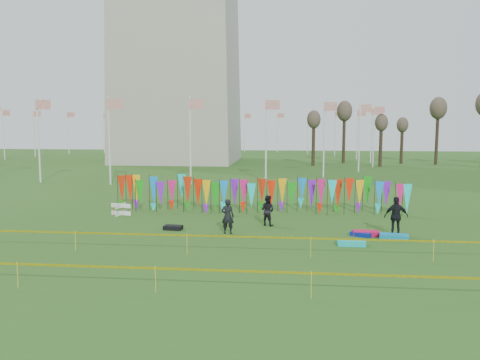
# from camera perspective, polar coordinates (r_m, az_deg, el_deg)

# --- Properties ---
(ground) EXTENTS (160.00, 160.00, 0.00)m
(ground) POSITION_cam_1_polar(r_m,az_deg,el_deg) (21.70, 0.21, -7.70)
(ground) COLOR #284D15
(ground) RESTS_ON ground
(flagpole_ring) EXTENTS (57.40, 56.16, 8.00)m
(flagpole_ring) POSITION_cam_1_polar(r_m,az_deg,el_deg) (70.78, -7.33, 5.52)
(flagpole_ring) COLOR silver
(flagpole_ring) RESTS_ON ground
(banner_row) EXTENTS (18.64, 0.64, 2.12)m
(banner_row) POSITION_cam_1_polar(r_m,az_deg,el_deg) (29.04, 2.25, -1.55)
(banner_row) COLOR black
(banner_row) RESTS_ON ground
(caution_tape_near) EXTENTS (26.00, 0.02, 0.90)m
(caution_tape_near) POSITION_cam_1_polar(r_m,az_deg,el_deg) (19.49, -1.06, -7.01)
(caution_tape_near) COLOR #EAE004
(caution_tape_near) RESTS_ON ground
(caution_tape_far) EXTENTS (26.00, 0.02, 0.90)m
(caution_tape_far) POSITION_cam_1_polar(r_m,az_deg,el_deg) (15.15, -3.15, -11.07)
(caution_tape_far) COLOR #EAE004
(caution_tape_far) RESTS_ON ground
(box_kite) EXTENTS (0.66, 0.66, 0.73)m
(box_kite) POSITION_cam_1_polar(r_m,az_deg,el_deg) (29.06, -14.31, -3.48)
(box_kite) COLOR red
(box_kite) RESTS_ON ground
(person_left) EXTENTS (0.66, 0.49, 1.75)m
(person_left) POSITION_cam_1_polar(r_m,az_deg,el_deg) (23.39, -1.52, -4.45)
(person_left) COLOR black
(person_left) RESTS_ON ground
(person_mid) EXTENTS (0.94, 0.81, 1.65)m
(person_mid) POSITION_cam_1_polar(r_m,az_deg,el_deg) (25.33, 3.37, -3.71)
(person_mid) COLOR black
(person_mid) RESTS_ON ground
(person_right) EXTENTS (1.14, 0.65, 1.93)m
(person_right) POSITION_cam_1_polar(r_m,az_deg,el_deg) (24.16, 18.50, -4.22)
(person_right) COLOR black
(person_right) RESTS_ON ground
(kite_bag_turquoise) EXTENTS (1.23, 0.62, 0.24)m
(kite_bag_turquoise) POSITION_cam_1_polar(r_m,az_deg,el_deg) (21.87, 13.41, -7.45)
(kite_bag_turquoise) COLOR #0DCBD0
(kite_bag_turquoise) RESTS_ON ground
(kite_bag_blue) EXTENTS (1.10, 0.88, 0.20)m
(kite_bag_blue) POSITION_cam_1_polar(r_m,az_deg,el_deg) (23.77, 14.53, -6.40)
(kite_bag_blue) COLOR #092096
(kite_bag_blue) RESTS_ON ground
(kite_bag_red) EXTENTS (1.28, 0.63, 0.23)m
(kite_bag_red) POSITION_cam_1_polar(r_m,az_deg,el_deg) (23.95, 15.13, -6.28)
(kite_bag_red) COLOR #D20E44
(kite_bag_red) RESTS_ON ground
(kite_bag_black) EXTENTS (1.00, 0.65, 0.22)m
(kite_bag_black) POSITION_cam_1_polar(r_m,az_deg,el_deg) (24.65, -8.15, -5.76)
(kite_bag_black) COLOR black
(kite_bag_black) RESTS_ON ground
(kite_bag_teal) EXTENTS (1.42, 0.88, 0.25)m
(kite_bag_teal) POSITION_cam_1_polar(r_m,az_deg,el_deg) (23.53, 18.26, -6.59)
(kite_bag_teal) COLOR #0D85B6
(kite_bag_teal) RESTS_ON ground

